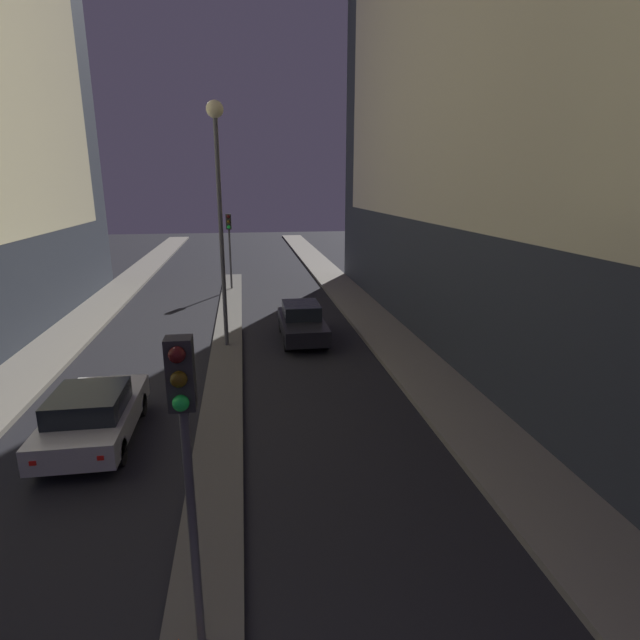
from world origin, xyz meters
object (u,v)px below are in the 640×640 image
object	(u,v)px
traffic_light_near	(185,430)
traffic_light_mid	(229,234)
car_right_lane	(302,322)
street_lamp	(218,173)
car_left_lane	(93,415)

from	to	relation	value
traffic_light_near	traffic_light_mid	xyz separation A→B (m)	(0.00, 24.61, 0.00)
traffic_light_near	traffic_light_mid	distance (m)	24.61
traffic_light_near	car_right_lane	xyz separation A→B (m)	(3.08, 14.09, -2.65)
traffic_light_near	street_lamp	world-z (taller)	street_lamp
traffic_light_near	car_right_lane	bearing A→B (deg)	77.66
street_lamp	car_right_lane	bearing A→B (deg)	11.06
street_lamp	car_right_lane	world-z (taller)	street_lamp
traffic_light_mid	street_lamp	xyz separation A→B (m)	(0.00, -11.12, 3.28)
traffic_light_mid	street_lamp	bearing A→B (deg)	-90.00
traffic_light_mid	traffic_light_near	bearing A→B (deg)	-90.00
car_left_lane	car_right_lane	distance (m)	9.84
car_left_lane	traffic_light_mid	bearing A→B (deg)	80.39
traffic_light_mid	car_left_lane	xyz separation A→B (m)	(-3.08, -18.20, -2.67)
traffic_light_mid	car_right_lane	distance (m)	11.28
car_right_lane	traffic_light_near	bearing A→B (deg)	-102.34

